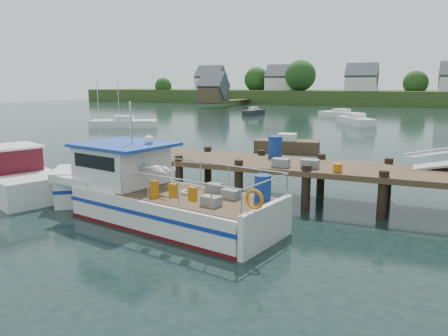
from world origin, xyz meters
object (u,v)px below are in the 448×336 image
at_px(work_boat, 6,175).
at_px(moored_e, 254,112).
at_px(moored_a, 124,123).
at_px(lobster_boat, 147,194).
at_px(moored_d, 341,114).
at_px(moored_rowboat, 287,145).
at_px(moored_b, 356,121).

height_order(work_boat, moored_e, work_boat).
bearing_deg(moored_a, lobster_boat, -57.96).
bearing_deg(moored_d, moored_rowboat, -110.20).
distance_m(work_boat, moored_e, 45.62).
height_order(lobster_boat, moored_e, lobster_boat).
bearing_deg(work_boat, moored_a, 137.10).
height_order(lobster_boat, work_boat, lobster_boat).
bearing_deg(moored_d, moored_a, -150.75).
distance_m(lobster_boat, moored_e, 47.85).
bearing_deg(moored_e, moored_b, -33.47).
xyz_separation_m(work_boat, moored_rowboat, (7.79, 14.71, -0.21)).
bearing_deg(moored_rowboat, moored_b, 107.27).
distance_m(moored_b, moored_e, 17.75).
bearing_deg(moored_b, lobster_boat, -70.04).
distance_m(work_boat, moored_rowboat, 16.64).
height_order(work_boat, moored_b, work_boat).
bearing_deg(moored_e, lobster_boat, -75.30).
distance_m(lobster_boat, moored_d, 46.88).
relative_size(lobster_boat, moored_b, 1.60).
bearing_deg(moored_b, moored_a, -126.13).
bearing_deg(moored_e, moored_a, -105.85).
xyz_separation_m(work_boat, moored_d, (6.42, 46.06, -0.24)).
bearing_deg(lobster_boat, moored_d, 103.06).
xyz_separation_m(moored_a, moored_d, (17.71, 22.63, -0.04)).
bearing_deg(moored_d, lobster_boat, -111.53).
relative_size(lobster_boat, work_boat, 1.22).
bearing_deg(moored_e, work_boat, -83.99).
bearing_deg(moored_a, moored_b, 24.98).
height_order(moored_rowboat, moored_d, moored_rowboat).
relative_size(work_boat, moored_b, 1.30).
height_order(work_boat, moored_a, work_boat).
xyz_separation_m(lobster_boat, work_boat, (-7.38, 0.80, -0.17)).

